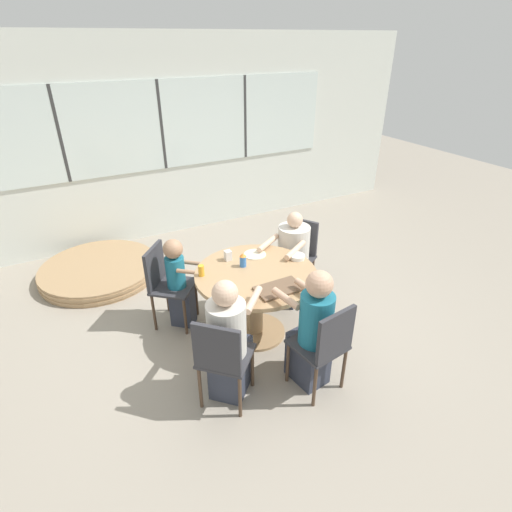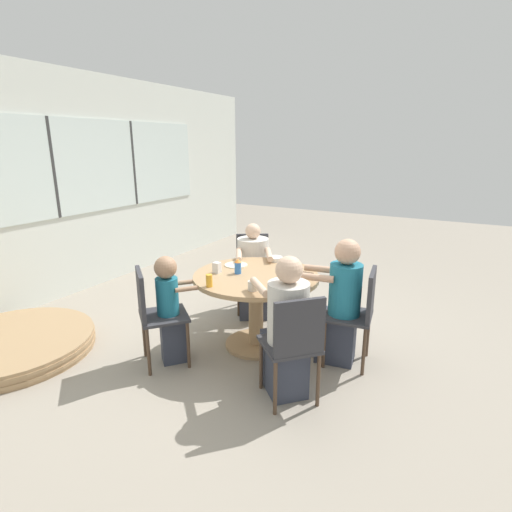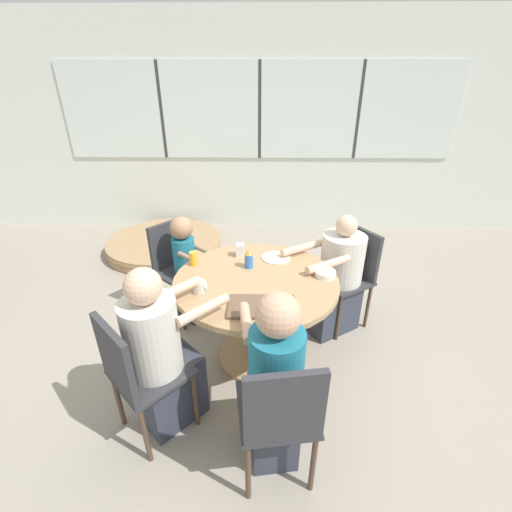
# 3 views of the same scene
# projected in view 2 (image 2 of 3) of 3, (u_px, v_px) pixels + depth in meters

# --- Properties ---
(ground_plane) EXTENTS (16.00, 16.00, 0.00)m
(ground_plane) POSITION_uv_depth(u_px,v_px,m) (256.00, 345.00, 3.94)
(ground_plane) COLOR gray
(wall_back_with_windows) EXTENTS (8.40, 0.08, 2.80)m
(wall_back_with_windows) POSITION_uv_depth(u_px,v_px,m) (53.00, 186.00, 4.85)
(wall_back_with_windows) COLOR silver
(wall_back_with_windows) RESTS_ON ground_plane
(dining_table) EXTENTS (1.18, 1.18, 0.73)m
(dining_table) POSITION_uv_depth(u_px,v_px,m) (256.00, 292.00, 3.79)
(dining_table) COLOR tan
(dining_table) RESTS_ON ground_plane
(chair_for_woman_green_shirt) EXTENTS (0.45, 0.45, 0.89)m
(chair_for_woman_green_shirt) POSITION_uv_depth(u_px,v_px,m) (359.00, 309.00, 3.47)
(chair_for_woman_green_shirt) COLOR #333338
(chair_for_woman_green_shirt) RESTS_ON ground_plane
(chair_for_man_blue_shirt) EXTENTS (0.57, 0.57, 0.89)m
(chair_for_man_blue_shirt) POSITION_uv_depth(u_px,v_px,m) (294.00, 340.00, 2.91)
(chair_for_man_blue_shirt) COLOR #333338
(chair_for_man_blue_shirt) RESTS_ON ground_plane
(chair_for_man_teal_shirt) EXTENTS (0.55, 0.55, 0.89)m
(chair_for_man_teal_shirt) POSITION_uv_depth(u_px,v_px,m) (253.00, 265.00, 4.72)
(chair_for_man_teal_shirt) COLOR #333338
(chair_for_man_teal_shirt) RESTS_ON ground_plane
(chair_for_toddler) EXTENTS (0.56, 0.56, 0.89)m
(chair_for_toddler) POSITION_uv_depth(u_px,v_px,m) (153.00, 309.00, 3.46)
(chair_for_toddler) COLOR #333338
(chair_for_toddler) RESTS_ON ground_plane
(person_woman_green_shirt) EXTENTS (0.35, 0.55, 1.14)m
(person_woman_green_shirt) POSITION_uv_depth(u_px,v_px,m) (340.00, 306.00, 3.52)
(person_woman_green_shirt) COLOR #333847
(person_woman_green_shirt) RESTS_ON ground_plane
(person_man_blue_shirt) EXTENTS (0.62, 0.62, 1.14)m
(person_man_blue_shirt) POSITION_uv_depth(u_px,v_px,m) (286.00, 333.00, 3.07)
(person_man_blue_shirt) COLOR #333847
(person_man_blue_shirt) RESTS_ON ground_plane
(person_man_teal_shirt) EXTENTS (0.73, 0.63, 1.05)m
(person_man_teal_shirt) POSITION_uv_depth(u_px,v_px,m) (253.00, 275.00, 4.57)
(person_man_teal_shirt) COLOR #333847
(person_man_teal_shirt) RESTS_ON ground_plane
(person_toddler) EXTENTS (0.39, 0.37, 0.99)m
(person_toddler) POSITION_uv_depth(u_px,v_px,m) (171.00, 311.00, 3.52)
(person_toddler) COLOR #333847
(person_toddler) RESTS_ON ground_plane
(food_tray_dark) EXTENTS (0.42, 0.24, 0.02)m
(food_tray_dark) POSITION_uv_depth(u_px,v_px,m) (293.00, 278.00, 3.61)
(food_tray_dark) COLOR brown
(food_tray_dark) RESTS_ON dining_table
(coffee_mug) EXTENTS (0.10, 0.09, 0.08)m
(coffee_mug) POSITION_uv_depth(u_px,v_px,m) (253.00, 286.00, 3.33)
(coffee_mug) COLOR beige
(coffee_mug) RESTS_ON dining_table
(sippy_cup) EXTENTS (0.07, 0.07, 0.15)m
(sippy_cup) POSITION_uv_depth(u_px,v_px,m) (238.00, 266.00, 3.74)
(sippy_cup) COLOR blue
(sippy_cup) RESTS_ON dining_table
(juice_glass) EXTENTS (0.06, 0.06, 0.11)m
(juice_glass) POSITION_uv_depth(u_px,v_px,m) (209.00, 281.00, 3.41)
(juice_glass) COLOR gold
(juice_glass) RESTS_ON dining_table
(milk_carton_small) EXTENTS (0.06, 0.06, 0.10)m
(milk_carton_small) POSITION_uv_depth(u_px,v_px,m) (217.00, 268.00, 3.77)
(milk_carton_small) COLOR silver
(milk_carton_small) RESTS_ON dining_table
(bowl_white_shallow) EXTENTS (0.15, 0.15, 0.04)m
(bowl_white_shallow) POSITION_uv_depth(u_px,v_px,m) (275.00, 259.00, 4.17)
(bowl_white_shallow) COLOR white
(bowl_white_shallow) RESTS_ON dining_table
(plate_tortillas) EXTENTS (0.23, 0.23, 0.01)m
(plate_tortillas) POSITION_uv_depth(u_px,v_px,m) (236.00, 265.00, 4.01)
(plate_tortillas) COLOR beige
(plate_tortillas) RESTS_ON dining_table
(folded_table_stack) EXTENTS (1.47, 1.47, 0.15)m
(folded_table_stack) POSITION_uv_depth(u_px,v_px,m) (12.00, 345.00, 3.78)
(folded_table_stack) COLOR tan
(folded_table_stack) RESTS_ON ground_plane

